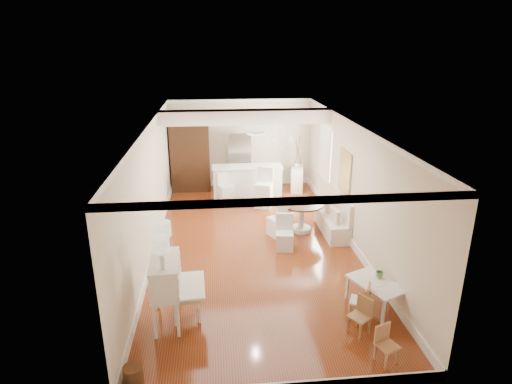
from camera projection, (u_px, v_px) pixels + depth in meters
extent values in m
plane|color=brown|center=(254.00, 245.00, 9.95)|extent=(9.00, 9.00, 0.00)
cube|color=white|center=(253.00, 125.00, 9.03)|extent=(4.50, 9.00, 0.04)
cube|color=beige|center=(240.00, 143.00, 13.72)|extent=(4.50, 0.04, 2.80)
cube|color=beige|center=(288.00, 304.00, 5.26)|extent=(4.50, 0.04, 2.80)
cube|color=beige|center=(151.00, 191.00, 9.28)|extent=(0.04, 9.00, 2.80)
cube|color=beige|center=(352.00, 185.00, 9.70)|extent=(0.04, 9.00, 2.80)
cube|color=white|center=(246.00, 117.00, 11.15)|extent=(4.50, 0.45, 0.36)
cube|color=tan|center=(345.00, 172.00, 10.11)|extent=(0.04, 0.84, 1.04)
cube|color=white|center=(325.00, 153.00, 11.90)|extent=(0.04, 1.10, 1.40)
cylinder|color=#381E11|center=(202.00, 130.00, 13.44)|extent=(0.30, 0.03, 0.30)
cylinder|color=white|center=(256.00, 132.00, 8.57)|extent=(0.36, 0.36, 0.08)
cube|color=white|center=(166.00, 291.00, 7.02)|extent=(0.96, 0.97, 1.17)
cube|color=white|center=(186.00, 295.00, 7.18)|extent=(0.56, 0.56, 0.88)
cylinder|color=#54311A|center=(133.00, 375.00, 5.86)|extent=(0.33, 0.33, 0.27)
cube|color=white|center=(375.00, 295.00, 7.54)|extent=(0.93, 1.13, 0.49)
cube|color=#9C7247|center=(360.00, 316.00, 6.83)|extent=(0.42, 0.42, 0.63)
cube|color=tan|center=(360.00, 300.00, 7.24)|extent=(0.41, 0.41, 0.64)
cube|color=tan|center=(387.00, 345.00, 6.21)|extent=(0.37, 0.37, 0.58)
cube|color=silver|center=(333.00, 214.00, 10.44)|extent=(0.52, 1.60, 0.98)
cylinder|color=#4A2C17|center=(301.00, 217.00, 10.58)|extent=(1.44, 1.44, 0.75)
cube|color=silver|center=(285.00, 233.00, 9.62)|extent=(0.44, 0.45, 0.81)
cube|color=white|center=(279.00, 218.00, 10.30)|extent=(0.58, 0.59, 0.90)
cube|color=white|center=(247.00, 183.00, 12.70)|extent=(2.05, 0.65, 1.03)
cube|color=silver|center=(226.00, 190.00, 12.21)|extent=(0.51, 0.51, 0.97)
cube|color=white|center=(264.00, 188.00, 12.08)|extent=(0.58, 0.58, 1.13)
cube|color=#381E11|center=(190.00, 155.00, 13.35)|extent=(1.20, 0.60, 2.30)
imported|color=silver|center=(251.00, 161.00, 13.58)|extent=(0.75, 0.65, 1.80)
cube|color=silver|center=(297.00, 179.00, 13.54)|extent=(0.51, 0.86, 0.77)
imported|color=#649A59|center=(379.00, 274.00, 7.62)|extent=(0.16, 0.16, 0.11)
imported|color=white|center=(296.00, 164.00, 13.40)|extent=(0.17, 0.17, 0.17)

